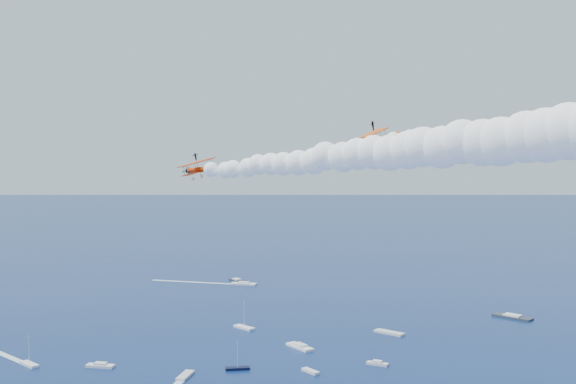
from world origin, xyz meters
The scene contains 5 objects.
biplane_lead centered at (22.75, 33.03, 58.77)m, with size 7.84×8.79×5.29m, color #FF5105, non-canonical shape.
biplane_trail centered at (-3.67, 19.90, 54.12)m, with size 6.69×7.50×4.52m, color red, non-canonical shape.
smoke_trail_trail centered at (28.92, 15.38, 56.65)m, with size 65.85×14.83×11.68m, color white, non-canonical shape.
spectator_boats centered at (-2.72, 121.07, 0.35)m, with size 245.32×157.97×0.70m.
boat_wakes centered at (-91.97, 85.96, 0.03)m, with size 119.77×148.93×0.04m.
Camera 1 is at (70.86, -69.44, 56.41)m, focal length 43.13 mm.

